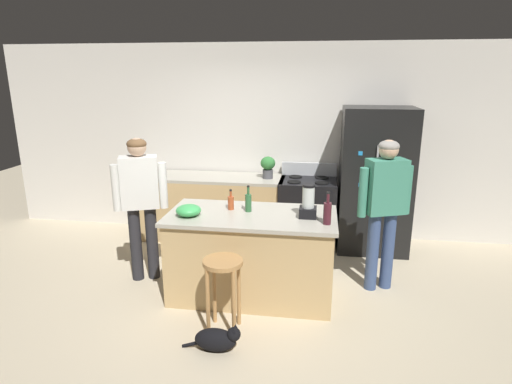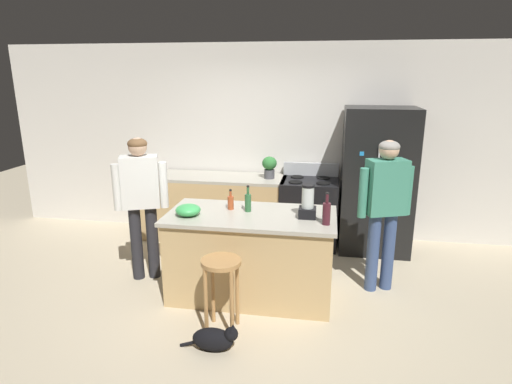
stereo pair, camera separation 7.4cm
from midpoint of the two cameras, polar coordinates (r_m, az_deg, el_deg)
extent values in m
plane|color=beige|center=(4.71, -1.03, -13.49)|extent=(14.00, 14.00, 0.00)
cube|color=silver|center=(6.12, 1.98, 6.75)|extent=(8.00, 0.10, 2.70)
cube|color=tan|center=(4.52, -1.05, -8.67)|extent=(1.66, 0.81, 0.87)
cube|color=#B2AD9E|center=(4.35, -1.08, -3.21)|extent=(1.72, 0.87, 0.04)
cube|color=tan|center=(6.10, -6.04, -2.23)|extent=(2.00, 0.64, 0.87)
cube|color=#B2AD9E|center=(5.97, -6.16, 1.92)|extent=(2.00, 0.64, 0.04)
cube|color=black|center=(5.76, 15.26, 1.51)|extent=(0.90, 0.70, 1.89)
cylinder|color=#B7BABF|center=(5.38, 15.33, 1.55)|extent=(0.02, 0.02, 0.85)
cylinder|color=#B7BABF|center=(5.39, 16.17, 1.51)|extent=(0.02, 0.02, 0.85)
cube|color=orange|center=(5.51, 18.17, -1.41)|extent=(0.05, 0.01, 0.05)
cube|color=#268CD8|center=(5.39, 13.42, 0.94)|extent=(0.05, 0.01, 0.05)
cube|color=#268CD8|center=(5.46, 13.60, -1.39)|extent=(0.05, 0.01, 0.05)
cube|color=#3FB259|center=(5.36, 14.89, 3.13)|extent=(0.05, 0.01, 0.05)
cube|color=#268CD8|center=(5.31, 13.41, 5.05)|extent=(0.05, 0.01, 0.05)
cube|color=orange|center=(5.37, 15.37, 2.75)|extent=(0.05, 0.01, 0.05)
cube|color=black|center=(5.88, 6.50, -2.72)|extent=(0.76, 0.64, 0.91)
cube|color=black|center=(5.58, 6.34, -4.20)|extent=(0.60, 0.01, 0.24)
cube|color=#B7BABF|center=(6.01, 6.77, 3.07)|extent=(0.76, 0.06, 0.18)
cylinder|color=black|center=(5.61, 4.74, 1.34)|extent=(0.18, 0.18, 0.01)
cylinder|color=black|center=(5.60, 8.42, 1.20)|extent=(0.18, 0.18, 0.01)
cylinder|color=black|center=(5.90, 4.95, 2.05)|extent=(0.18, 0.18, 0.01)
cylinder|color=black|center=(5.89, 8.44, 1.91)|extent=(0.18, 0.18, 0.01)
cylinder|color=#26262B|center=(5.05, -16.18, -6.68)|extent=(0.17, 0.17, 0.86)
cylinder|color=#26262B|center=(5.04, -14.13, -6.58)|extent=(0.17, 0.17, 0.86)
cube|color=white|center=(4.83, -15.75, 1.26)|extent=(0.45, 0.35, 0.57)
cylinder|color=white|center=(4.86, -18.64, 0.52)|extent=(0.12, 0.12, 0.52)
cylinder|color=white|center=(4.83, -12.75, 0.87)|extent=(0.12, 0.12, 0.52)
sphere|color=#D8AD8C|center=(4.75, -16.09, 5.78)|extent=(0.26, 0.26, 0.20)
ellipsoid|color=brown|center=(4.75, -16.12, 6.20)|extent=(0.27, 0.27, 0.12)
cylinder|color=#384C7A|center=(4.88, 16.79, -7.48)|extent=(0.17, 0.17, 0.87)
cylinder|color=#384C7A|center=(4.80, 14.88, -7.72)|extent=(0.17, 0.17, 0.87)
cube|color=#3F8C72|center=(4.61, 16.50, 0.71)|extent=(0.45, 0.35, 0.58)
cylinder|color=#3F8C72|center=(4.74, 19.13, 0.27)|extent=(0.12, 0.12, 0.52)
cylinder|color=#3F8C72|center=(4.51, 13.65, -0.06)|extent=(0.12, 0.12, 0.52)
sphere|color=#D8AD8C|center=(4.53, 16.88, 5.46)|extent=(0.26, 0.26, 0.20)
ellipsoid|color=gray|center=(4.52, 16.92, 5.90)|extent=(0.27, 0.27, 0.12)
cylinder|color=#B7844C|center=(3.83, -5.02, -9.32)|extent=(0.36, 0.36, 0.04)
cylinder|color=#B7844C|center=(3.92, -7.02, -14.56)|extent=(0.04, 0.04, 0.66)
cylinder|color=#B7844C|center=(3.86, -3.56, -14.90)|extent=(0.04, 0.04, 0.66)
cylinder|color=#B7844C|center=(4.11, -6.14, -12.96)|extent=(0.04, 0.04, 0.66)
cylinder|color=#B7844C|center=(4.06, -2.85, -13.26)|extent=(0.04, 0.04, 0.66)
ellipsoid|color=black|center=(3.86, -6.03, -19.06)|extent=(0.36, 0.18, 0.20)
sphere|color=black|center=(3.79, -3.59, -18.46)|extent=(0.12, 0.12, 0.12)
cone|color=black|center=(3.73, -3.55, -17.97)|extent=(0.04, 0.04, 0.03)
cone|color=black|center=(3.78, -3.36, -17.48)|extent=(0.04, 0.04, 0.03)
cylinder|color=black|center=(3.94, -8.99, -19.41)|extent=(0.20, 0.03, 0.10)
cylinder|color=#4C4C51|center=(5.81, 1.23, 2.43)|extent=(0.14, 0.14, 0.12)
ellipsoid|color=#337A38|center=(5.78, 1.23, 3.88)|extent=(0.20, 0.20, 0.18)
cube|color=black|center=(4.27, 6.46, -2.71)|extent=(0.17, 0.17, 0.10)
cylinder|color=silver|center=(4.22, 6.52, -0.70)|extent=(0.12, 0.12, 0.21)
cylinder|color=black|center=(4.19, 6.57, 0.85)|extent=(0.12, 0.12, 0.02)
cylinder|color=#B24C26|center=(4.48, -3.86, -1.47)|extent=(0.06, 0.06, 0.14)
cylinder|color=#B24C26|center=(4.45, -3.88, -0.24)|extent=(0.02, 0.02, 0.06)
cylinder|color=black|center=(4.44, -3.89, 0.23)|extent=(0.03, 0.03, 0.02)
cylinder|color=#2D6638|center=(4.40, -1.52, -1.47)|extent=(0.07, 0.07, 0.18)
cylinder|color=#2D6638|center=(4.36, -1.53, 0.16)|extent=(0.03, 0.03, 0.08)
cylinder|color=black|center=(4.35, -1.53, 0.75)|extent=(0.03, 0.03, 0.02)
cylinder|color=#471923|center=(4.08, 9.00, -2.86)|extent=(0.08, 0.08, 0.21)
cylinder|color=#471923|center=(4.03, 9.09, -0.84)|extent=(0.03, 0.03, 0.09)
cylinder|color=black|center=(4.02, 9.12, -0.12)|extent=(0.03, 0.03, 0.02)
ellipsoid|color=#3FB259|center=(4.33, -9.50, -2.44)|extent=(0.25, 0.25, 0.11)
camera|label=1|loc=(0.04, -90.46, -0.13)|focal=29.91mm
camera|label=2|loc=(0.04, 89.54, 0.13)|focal=29.91mm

